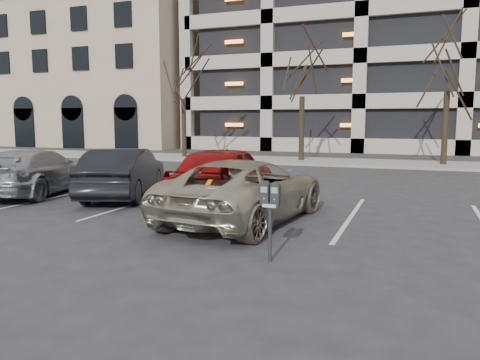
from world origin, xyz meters
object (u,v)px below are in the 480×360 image
object	(u,v)px
parking_meter	(270,202)
suv_silver	(246,190)
tree_a	(183,62)
tree_c	(450,44)
tree_b	(303,56)
car_red	(224,175)
car_silver	(36,172)
car_dark	(124,173)

from	to	relation	value
parking_meter	suv_silver	distance (m)	3.08
tree_a	suv_silver	bearing A→B (deg)	-58.14
tree_a	parking_meter	size ratio (longest dim) A/B	6.16
tree_a	tree_c	distance (m)	14.00
tree_a	tree_b	distance (m)	7.00
tree_c	car_red	distance (m)	15.33
tree_a	tree_b	bearing A→B (deg)	0.00
tree_a	parking_meter	distance (m)	21.09
parking_meter	car_red	bearing A→B (deg)	122.96
tree_a	parking_meter	world-z (taller)	tree_a
car_red	car_silver	bearing A→B (deg)	-0.71
tree_a	tree_c	size ratio (longest dim) A/B	0.96
parking_meter	car_silver	xyz separation A→B (m)	(-8.61, 4.04, -0.27)
parking_meter	tree_a	bearing A→B (deg)	123.51
tree_c	parking_meter	xyz separation A→B (m)	(-3.35, -17.61, -4.82)
tree_b	car_red	xyz separation A→B (m)	(1.05, -13.21, -4.78)
car_red	suv_silver	bearing A→B (deg)	121.66
tree_c	parking_meter	size ratio (longest dim) A/B	6.40
car_red	car_silver	xyz separation A→B (m)	(-6.01, -0.36, -0.11)
tree_b	parking_meter	bearing A→B (deg)	-78.30
car_silver	car_red	bearing A→B (deg)	168.93
tree_a	car_red	size ratio (longest dim) A/B	1.65
tree_c	parking_meter	distance (m)	18.57
tree_b	car_silver	distance (m)	15.26
car_silver	suv_silver	bearing A→B (deg)	155.21
tree_b	tree_c	size ratio (longest dim) A/B	0.96
parking_meter	car_red	size ratio (longest dim) A/B	0.27
tree_b	car_red	world-z (taller)	tree_b
tree_a	tree_c	world-z (taller)	tree_c
tree_a	parking_meter	bearing A→B (deg)	-58.85
car_silver	tree_b	bearing A→B (deg)	-124.59
tree_b	car_silver	world-z (taller)	tree_b
suv_silver	car_red	world-z (taller)	car_red
car_dark	suv_silver	bearing A→B (deg)	139.45
tree_c	parking_meter	bearing A→B (deg)	-100.77
tree_b	car_red	distance (m)	14.09
tree_a	tree_b	size ratio (longest dim) A/B	1.00
tree_b	tree_c	distance (m)	7.00
suv_silver	tree_a	bearing A→B (deg)	-51.62
tree_b	car_dark	xyz separation A→B (m)	(-2.13, -13.14, -4.86)
tree_c	suv_silver	world-z (taller)	tree_c
tree_a	car_silver	size ratio (longest dim) A/B	1.63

